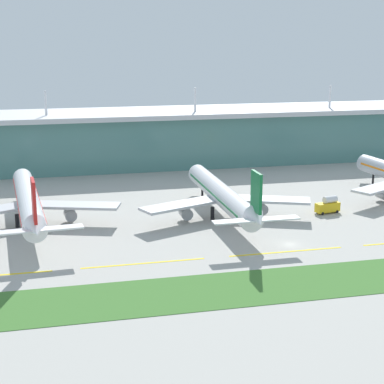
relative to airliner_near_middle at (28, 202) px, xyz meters
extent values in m
plane|color=#A8A59E|center=(62.28, -31.62, -6.45)|extent=(600.00, 600.00, 0.00)
cube|color=slate|center=(62.28, 73.05, 3.34)|extent=(280.00, 28.00, 19.59)
cube|color=silver|center=(62.28, 73.05, 14.03)|extent=(288.00, 34.00, 1.80)
cylinder|color=silver|center=(6.28, 67.45, 19.43)|extent=(0.90, 0.90, 9.00)
cylinder|color=silver|center=(62.28, 67.45, 19.43)|extent=(0.90, 0.90, 9.00)
cylinder|color=silver|center=(118.28, 67.45, 19.43)|extent=(0.90, 0.90, 9.00)
cylinder|color=white|center=(-0.11, 1.50, 0.05)|extent=(10.01, 58.53, 5.80)
cone|color=white|center=(-2.37, 32.55, 0.05)|extent=(5.79, 4.39, 5.51)
cone|color=white|center=(2.22, -30.55, 1.25)|extent=(5.40, 6.97, 5.72)
cube|color=red|center=(2.15, -29.55, 7.70)|extent=(1.16, 6.43, 9.50)
cube|color=white|center=(-3.30, -30.45, 1.05)|extent=(10.21, 3.92, 0.36)
cube|color=white|center=(7.67, -29.65, 1.05)|extent=(10.21, 3.92, 0.36)
cube|color=#B7BABF|center=(12.18, -2.04, -1.26)|extent=(24.93, 13.83, 0.70)
cylinder|color=gray|center=(10.88, -0.69, -4.05)|extent=(3.52, 4.72, 3.20)
cylinder|color=black|center=(-1.69, 23.30, -4.65)|extent=(0.70, 0.70, 3.60)
cylinder|color=black|center=(-3.08, -1.72, -4.65)|extent=(1.10, 1.10, 3.60)
cylinder|color=black|center=(3.30, -1.26, -4.65)|extent=(1.10, 1.10, 3.60)
cube|color=red|center=(-0.11, 1.50, 0.45)|extent=(9.63, 52.72, 0.60)
cylinder|color=silver|center=(52.54, -3.59, 0.05)|extent=(5.95, 55.55, 5.80)
cone|color=silver|center=(52.45, 26.18, 0.05)|extent=(5.52, 4.02, 5.51)
cone|color=silver|center=(52.62, -34.35, 1.25)|extent=(4.95, 6.64, 5.72)
cube|color=#146B38|center=(52.62, -33.35, 7.70)|extent=(0.72, 6.40, 9.50)
cube|color=silver|center=(47.12, -33.87, 1.05)|extent=(10.01, 3.23, 0.36)
cube|color=silver|center=(58.12, -33.84, 1.05)|extent=(10.01, 3.23, 0.36)
cube|color=#B7BABF|center=(40.55, -8.04, -1.26)|extent=(24.79, 15.35, 0.70)
cylinder|color=gray|center=(41.74, -6.60, -4.05)|extent=(3.21, 4.51, 3.20)
cube|color=#B7BABF|center=(64.55, -7.98, -1.26)|extent=(24.81, 15.24, 0.70)
cylinder|color=gray|center=(63.34, -6.54, -4.05)|extent=(3.21, 4.51, 3.20)
cylinder|color=black|center=(52.48, 17.24, -4.65)|extent=(0.70, 0.70, 3.60)
cylinder|color=black|center=(49.34, -6.60, -4.65)|extent=(1.10, 1.10, 3.60)
cylinder|color=black|center=(55.74, -6.58, -4.65)|extent=(1.10, 1.10, 3.60)
cube|color=#146B38|center=(52.54, -3.59, 0.45)|extent=(5.98, 49.99, 0.60)
cone|color=#ADB2BC|center=(113.38, 30.01, 0.05)|extent=(5.87, 4.52, 5.51)
cube|color=#B7BABF|center=(104.39, -1.47, -1.26)|extent=(24.42, 17.14, 0.70)
cylinder|color=gray|center=(105.45, 0.08, -4.05)|extent=(3.62, 4.79, 3.20)
cylinder|color=black|center=(114.16, 22.04, -4.65)|extent=(0.70, 0.70, 3.60)
cube|color=yellow|center=(25.28, -36.65, -6.43)|extent=(28.00, 0.70, 0.04)
cube|color=yellow|center=(59.28, -36.65, -6.43)|extent=(28.00, 0.70, 0.04)
cube|color=#3D702D|center=(62.28, -55.38, -6.40)|extent=(300.00, 18.00, 0.10)
cube|color=gold|center=(83.24, -7.78, -4.70)|extent=(7.57, 3.99, 2.60)
cylinder|color=silver|center=(84.03, -7.62, -2.50)|extent=(4.32, 2.76, 2.00)
cylinder|color=black|center=(81.01, -9.43, -6.00)|extent=(0.95, 0.52, 0.90)
cylinder|color=black|center=(80.54, -7.14, -6.00)|extent=(0.95, 0.52, 0.90)
cylinder|color=black|center=(85.95, -8.42, -6.00)|extent=(0.95, 0.52, 0.90)
cylinder|color=black|center=(85.48, -6.13, -6.00)|extent=(0.95, 0.52, 0.90)
camera|label=1|loc=(5.29, -168.30, 42.88)|focal=58.85mm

